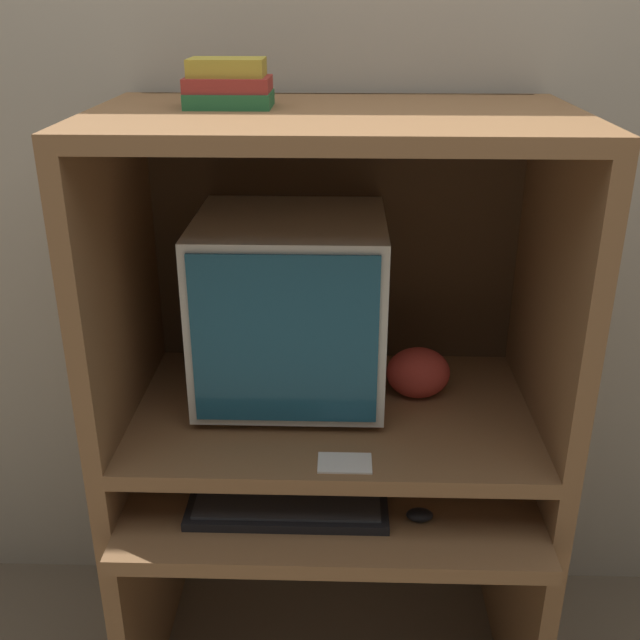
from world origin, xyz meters
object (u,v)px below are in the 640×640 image
object	(u,v)px
keyboard	(288,507)
book_stack	(228,85)
mouse	(420,515)
crt_monitor	(291,307)
snack_bag	(418,373)

from	to	relation	value
keyboard	book_stack	size ratio (longest dim) A/B	2.51
keyboard	book_stack	bearing A→B (deg)	116.48
book_stack	mouse	bearing A→B (deg)	-33.08
mouse	crt_monitor	bearing A→B (deg)	135.12
keyboard	mouse	xyz separation A→B (m)	(0.29, -0.02, 0.00)
mouse	snack_bag	xyz separation A→B (m)	(0.01, 0.28, 0.20)
snack_bag	book_stack	size ratio (longest dim) A/B	0.87
crt_monitor	book_stack	bearing A→B (deg)	-168.78
mouse	snack_bag	bearing A→B (deg)	87.70
snack_bag	book_stack	bearing A→B (deg)	-178.34
snack_bag	book_stack	world-z (taller)	book_stack
snack_bag	keyboard	bearing A→B (deg)	-138.90
mouse	book_stack	world-z (taller)	book_stack
mouse	book_stack	size ratio (longest dim) A/B	0.33
mouse	book_stack	xyz separation A→B (m)	(-0.41, 0.27, 0.86)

